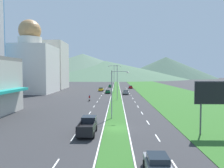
# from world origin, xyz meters

# --- Properties ---
(ground_plane) EXTENTS (600.00, 600.00, 0.00)m
(ground_plane) POSITION_xyz_m (0.00, 0.00, 0.00)
(ground_plane) COLOR #2D2D30
(grass_median) EXTENTS (3.20, 240.00, 0.06)m
(grass_median) POSITION_xyz_m (0.00, 60.00, 0.03)
(grass_median) COLOR #2D6023
(grass_median) RESTS_ON ground_plane
(grass_verge_right) EXTENTS (24.00, 240.00, 0.06)m
(grass_verge_right) POSITION_xyz_m (20.60, 60.00, 0.03)
(grass_verge_right) COLOR #2D6023
(grass_verge_right) RESTS_ON ground_plane
(lane_dash_left_1) EXTENTS (0.16, 2.80, 0.01)m
(lane_dash_left_1) POSITION_xyz_m (-5.10, -12.11, 0.01)
(lane_dash_left_1) COLOR silver
(lane_dash_left_1) RESTS_ON ground_plane
(lane_dash_left_2) EXTENTS (0.16, 2.80, 0.01)m
(lane_dash_left_2) POSITION_xyz_m (-5.10, -4.23, 0.01)
(lane_dash_left_2) COLOR silver
(lane_dash_left_2) RESTS_ON ground_plane
(lane_dash_left_3) EXTENTS (0.16, 2.80, 0.01)m
(lane_dash_left_3) POSITION_xyz_m (-5.10, 3.66, 0.01)
(lane_dash_left_3) COLOR silver
(lane_dash_left_3) RESTS_ON ground_plane
(lane_dash_left_4) EXTENTS (0.16, 2.80, 0.01)m
(lane_dash_left_4) POSITION_xyz_m (-5.10, 11.54, 0.01)
(lane_dash_left_4) COLOR silver
(lane_dash_left_4) RESTS_ON ground_plane
(lane_dash_left_5) EXTENTS (0.16, 2.80, 0.01)m
(lane_dash_left_5) POSITION_xyz_m (-5.10, 19.43, 0.01)
(lane_dash_left_5) COLOR silver
(lane_dash_left_5) RESTS_ON ground_plane
(lane_dash_left_6) EXTENTS (0.16, 2.80, 0.01)m
(lane_dash_left_6) POSITION_xyz_m (-5.10, 27.31, 0.01)
(lane_dash_left_6) COLOR silver
(lane_dash_left_6) RESTS_ON ground_plane
(lane_dash_left_7) EXTENTS (0.16, 2.80, 0.01)m
(lane_dash_left_7) POSITION_xyz_m (-5.10, 35.20, 0.01)
(lane_dash_left_7) COLOR silver
(lane_dash_left_7) RESTS_ON ground_plane
(lane_dash_left_8) EXTENTS (0.16, 2.80, 0.01)m
(lane_dash_left_8) POSITION_xyz_m (-5.10, 43.09, 0.01)
(lane_dash_left_8) COLOR silver
(lane_dash_left_8) RESTS_ON ground_plane
(lane_dash_left_9) EXTENTS (0.16, 2.80, 0.01)m
(lane_dash_left_9) POSITION_xyz_m (-5.10, 50.97, 0.01)
(lane_dash_left_9) COLOR silver
(lane_dash_left_9) RESTS_ON ground_plane
(lane_dash_left_10) EXTENTS (0.16, 2.80, 0.01)m
(lane_dash_left_10) POSITION_xyz_m (-5.10, 58.86, 0.01)
(lane_dash_left_10) COLOR silver
(lane_dash_left_10) RESTS_ON ground_plane
(lane_dash_left_11) EXTENTS (0.16, 2.80, 0.01)m
(lane_dash_left_11) POSITION_xyz_m (-5.10, 66.74, 0.01)
(lane_dash_left_11) COLOR silver
(lane_dash_left_11) RESTS_ON ground_plane
(lane_dash_left_12) EXTENTS (0.16, 2.80, 0.01)m
(lane_dash_left_12) POSITION_xyz_m (-5.10, 74.63, 0.01)
(lane_dash_left_12) COLOR silver
(lane_dash_left_12) RESTS_ON ground_plane
(lane_dash_left_13) EXTENTS (0.16, 2.80, 0.01)m
(lane_dash_left_13) POSITION_xyz_m (-5.10, 82.52, 0.01)
(lane_dash_left_13) COLOR silver
(lane_dash_left_13) RESTS_ON ground_plane
(lane_dash_right_1) EXTENTS (0.16, 2.80, 0.01)m
(lane_dash_right_1) POSITION_xyz_m (5.10, -12.11, 0.01)
(lane_dash_right_1) COLOR silver
(lane_dash_right_1) RESTS_ON ground_plane
(lane_dash_right_2) EXTENTS (0.16, 2.80, 0.01)m
(lane_dash_right_2) POSITION_xyz_m (5.10, -4.23, 0.01)
(lane_dash_right_2) COLOR silver
(lane_dash_right_2) RESTS_ON ground_plane
(lane_dash_right_3) EXTENTS (0.16, 2.80, 0.01)m
(lane_dash_right_3) POSITION_xyz_m (5.10, 3.66, 0.01)
(lane_dash_right_3) COLOR silver
(lane_dash_right_3) RESTS_ON ground_plane
(lane_dash_right_4) EXTENTS (0.16, 2.80, 0.01)m
(lane_dash_right_4) POSITION_xyz_m (5.10, 11.54, 0.01)
(lane_dash_right_4) COLOR silver
(lane_dash_right_4) RESTS_ON ground_plane
(lane_dash_right_5) EXTENTS (0.16, 2.80, 0.01)m
(lane_dash_right_5) POSITION_xyz_m (5.10, 19.43, 0.01)
(lane_dash_right_5) COLOR silver
(lane_dash_right_5) RESTS_ON ground_plane
(lane_dash_right_6) EXTENTS (0.16, 2.80, 0.01)m
(lane_dash_right_6) POSITION_xyz_m (5.10, 27.31, 0.01)
(lane_dash_right_6) COLOR silver
(lane_dash_right_6) RESTS_ON ground_plane
(lane_dash_right_7) EXTENTS (0.16, 2.80, 0.01)m
(lane_dash_right_7) POSITION_xyz_m (5.10, 35.20, 0.01)
(lane_dash_right_7) COLOR silver
(lane_dash_right_7) RESTS_ON ground_plane
(lane_dash_right_8) EXTENTS (0.16, 2.80, 0.01)m
(lane_dash_right_8) POSITION_xyz_m (5.10, 43.09, 0.01)
(lane_dash_right_8) COLOR silver
(lane_dash_right_8) RESTS_ON ground_plane
(lane_dash_right_9) EXTENTS (0.16, 2.80, 0.01)m
(lane_dash_right_9) POSITION_xyz_m (5.10, 50.97, 0.01)
(lane_dash_right_9) COLOR silver
(lane_dash_right_9) RESTS_ON ground_plane
(lane_dash_right_10) EXTENTS (0.16, 2.80, 0.01)m
(lane_dash_right_10) POSITION_xyz_m (5.10, 58.86, 0.01)
(lane_dash_right_10) COLOR silver
(lane_dash_right_10) RESTS_ON ground_plane
(lane_dash_right_11) EXTENTS (0.16, 2.80, 0.01)m
(lane_dash_right_11) POSITION_xyz_m (5.10, 66.74, 0.01)
(lane_dash_right_11) COLOR silver
(lane_dash_right_11) RESTS_ON ground_plane
(lane_dash_right_12) EXTENTS (0.16, 2.80, 0.01)m
(lane_dash_right_12) POSITION_xyz_m (5.10, 74.63, 0.01)
(lane_dash_right_12) COLOR silver
(lane_dash_right_12) RESTS_ON ground_plane
(lane_dash_right_13) EXTENTS (0.16, 2.80, 0.01)m
(lane_dash_right_13) POSITION_xyz_m (5.10, 82.52, 0.01)
(lane_dash_right_13) COLOR silver
(lane_dash_right_13) RESTS_ON ground_plane
(edge_line_median_left) EXTENTS (0.16, 240.00, 0.01)m
(edge_line_median_left) POSITION_xyz_m (-1.75, 60.00, 0.01)
(edge_line_median_left) COLOR silver
(edge_line_median_left) RESTS_ON ground_plane
(edge_line_median_right) EXTENTS (0.16, 240.00, 0.01)m
(edge_line_median_right) POSITION_xyz_m (1.75, 60.00, 0.01)
(edge_line_median_right) COLOR silver
(edge_line_median_right) RESTS_ON ground_plane
(domed_building) EXTENTS (18.11, 18.11, 28.42)m
(domed_building) POSITION_xyz_m (-33.62, 53.01, 10.88)
(domed_building) COLOR silver
(domed_building) RESTS_ON ground_plane
(midrise_colored) EXTENTS (16.58, 16.58, 22.99)m
(midrise_colored) POSITION_xyz_m (-33.80, 75.80, 11.50)
(midrise_colored) COLOR beige
(midrise_colored) RESTS_ON ground_plane
(hill_far_left) EXTENTS (210.32, 210.32, 35.73)m
(hill_far_left) POSITION_xyz_m (-49.82, 282.12, 17.86)
(hill_far_left) COLOR #516B56
(hill_far_left) RESTS_ON ground_plane
(hill_far_center) EXTENTS (223.14, 223.14, 24.09)m
(hill_far_center) POSITION_xyz_m (-15.37, 263.40, 12.04)
(hill_far_center) COLOR #47664C
(hill_far_center) RESTS_ON ground_plane
(hill_far_right) EXTENTS (141.03, 141.03, 30.90)m
(hill_far_right) POSITION_xyz_m (71.98, 283.00, 15.45)
(hill_far_right) COLOR #3D5647
(hill_far_right) RESTS_ON ground_plane
(street_lamp_near) EXTENTS (3.14, 0.36, 8.24)m
(street_lamp_near) POSITION_xyz_m (-0.32, 6.34, 4.82)
(street_lamp_near) COLOR #99999E
(street_lamp_near) RESTS_ON ground_plane
(street_lamp_mid) EXTENTS (2.72, 0.46, 10.03)m
(street_lamp_mid) POSITION_xyz_m (0.03, 30.65, 5.70)
(street_lamp_mid) COLOR #99999E
(street_lamp_mid) RESTS_ON ground_plane
(street_lamp_far) EXTENTS (2.88, 0.34, 10.76)m
(street_lamp_far) POSITION_xyz_m (-0.62, 54.93, 6.09)
(street_lamp_far) COLOR #99999E
(street_lamp_far) RESTS_ON ground_plane
(billboard_roadside) EXTENTS (5.11, 0.28, 6.81)m
(billboard_roadside) POSITION_xyz_m (12.47, -2.89, 5.05)
(billboard_roadside) COLOR #4C4C51
(billboard_roadside) RESTS_ON ground_plane
(car_0) EXTENTS (2.00, 4.42, 1.57)m
(car_0) POSITION_xyz_m (-6.63, 61.21, 0.79)
(car_0) COLOR yellow
(car_0) RESTS_ON ground_plane
(car_1) EXTENTS (1.87, 4.07, 1.51)m
(car_1) POSITION_xyz_m (7.04, 75.60, 0.78)
(car_1) COLOR maroon
(car_1) RESTS_ON ground_plane
(car_2) EXTENTS (1.94, 4.24, 1.52)m
(car_2) POSITION_xyz_m (3.33, -13.57, 0.77)
(car_2) COLOR slate
(car_2) RESTS_ON ground_plane
(car_3) EXTENTS (2.04, 4.31, 1.50)m
(car_3) POSITION_xyz_m (3.41, 47.18, 0.78)
(car_3) COLOR slate
(car_3) RESTS_ON ground_plane
(car_4) EXTENTS (1.90, 4.17, 1.35)m
(car_4) POSITION_xyz_m (-3.21, 50.96, 0.71)
(car_4) COLOR #0C5128
(car_4) RESTS_ON ground_plane
(car_5) EXTENTS (1.91, 4.55, 1.49)m
(car_5) POSITION_xyz_m (-3.28, 84.74, 0.77)
(car_5) COLOR #0C5128
(car_5) RESTS_ON ground_plane
(pickup_truck_0) EXTENTS (2.18, 5.40, 2.00)m
(pickup_truck_0) POSITION_xyz_m (-3.58, -2.60, 0.98)
(pickup_truck_0) COLOR black
(pickup_truck_0) RESTS_ON ground_plane
(motorcycle_rider) EXTENTS (0.36, 2.00, 1.80)m
(motorcycle_rider) POSITION_xyz_m (-7.38, 28.74, 0.75)
(motorcycle_rider) COLOR black
(motorcycle_rider) RESTS_ON ground_plane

